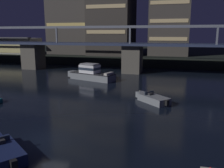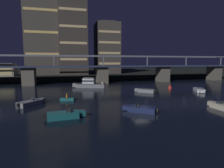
{
  "view_description": "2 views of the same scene",
  "coord_description": "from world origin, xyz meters",
  "px_view_note": "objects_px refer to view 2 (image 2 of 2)",
  "views": [
    {
      "loc": [
        9.38,
        -15.4,
        7.95
      ],
      "look_at": [
        1.04,
        14.53,
        1.49
      ],
      "focal_mm": 39.24,
      "sensor_mm": 36.0,
      "label": 1
    },
    {
      "loc": [
        -11.84,
        -27.23,
        7.23
      ],
      "look_at": [
        -2.43,
        10.0,
        2.58
      ],
      "focal_mm": 29.2,
      "sensor_mm": 36.0,
      "label": 2
    }
  ],
  "objects_px": {
    "river_bridge": "(102,71)",
    "speedboat_mid_left": "(31,103)",
    "speedboat_far_left": "(65,115)",
    "tower_central": "(107,48)",
    "cabin_cruiser_near_left": "(90,84)",
    "speedboat_near_right": "(223,107)",
    "tower_west_low": "(43,24)",
    "dinghy_with_paddler": "(67,99)",
    "speedboat_mid_right": "(146,91)",
    "speedboat_mid_center": "(141,109)",
    "tower_west_tall": "(73,36)",
    "channel_buoy": "(170,87)",
    "speedboat_near_center": "(199,90)"
  },
  "relations": [
    {
      "from": "cabin_cruiser_near_left",
      "to": "speedboat_mid_center",
      "type": "distance_m",
      "value": 27.56
    },
    {
      "from": "river_bridge",
      "to": "speedboat_far_left",
      "type": "relative_size",
      "value": 18.75
    },
    {
      "from": "speedboat_near_right",
      "to": "speedboat_far_left",
      "type": "bearing_deg",
      "value": 176.51
    },
    {
      "from": "cabin_cruiser_near_left",
      "to": "speedboat_far_left",
      "type": "bearing_deg",
      "value": -103.66
    },
    {
      "from": "tower_west_tall",
      "to": "speedboat_mid_right",
      "type": "height_order",
      "value": "tower_west_tall"
    },
    {
      "from": "channel_buoy",
      "to": "river_bridge",
      "type": "bearing_deg",
      "value": 131.28
    },
    {
      "from": "tower_central",
      "to": "speedboat_mid_center",
      "type": "distance_m",
      "value": 58.72
    },
    {
      "from": "speedboat_mid_right",
      "to": "speedboat_mid_center",
      "type": "bearing_deg",
      "value": -116.88
    },
    {
      "from": "tower_west_low",
      "to": "speedboat_near_right",
      "type": "xyz_separation_m",
      "value": [
        31.4,
        -56.78,
        -21.92
      ]
    },
    {
      "from": "speedboat_far_left",
      "to": "tower_central",
      "type": "bearing_deg",
      "value": 72.2
    },
    {
      "from": "speedboat_mid_center",
      "to": "channel_buoy",
      "type": "xyz_separation_m",
      "value": [
        16.82,
        19.41,
        0.06
      ]
    },
    {
      "from": "cabin_cruiser_near_left",
      "to": "speedboat_far_left",
      "type": "height_order",
      "value": "cabin_cruiser_near_left"
    },
    {
      "from": "tower_west_low",
      "to": "speedboat_near_center",
      "type": "height_order",
      "value": "tower_west_low"
    },
    {
      "from": "tower_west_low",
      "to": "speedboat_mid_left",
      "type": "bearing_deg",
      "value": -87.09
    },
    {
      "from": "speedboat_far_left",
      "to": "speedboat_mid_left",
      "type": "bearing_deg",
      "value": 122.51
    },
    {
      "from": "speedboat_far_left",
      "to": "speedboat_near_center",
      "type": "bearing_deg",
      "value": 23.35
    },
    {
      "from": "speedboat_mid_left",
      "to": "speedboat_mid_center",
      "type": "bearing_deg",
      "value": -26.88
    },
    {
      "from": "tower_west_low",
      "to": "dinghy_with_paddler",
      "type": "xyz_separation_m",
      "value": [
        8.32,
        -44.24,
        -22.06
      ]
    },
    {
      "from": "speedboat_mid_right",
      "to": "tower_west_low",
      "type": "bearing_deg",
      "value": 124.12
    },
    {
      "from": "river_bridge",
      "to": "cabin_cruiser_near_left",
      "type": "bearing_deg",
      "value": -119.4
    },
    {
      "from": "cabin_cruiser_near_left",
      "to": "speedboat_mid_left",
      "type": "distance_m",
      "value": 22.64
    },
    {
      "from": "river_bridge",
      "to": "speedboat_mid_left",
      "type": "height_order",
      "value": "river_bridge"
    },
    {
      "from": "speedboat_mid_center",
      "to": "speedboat_mid_right",
      "type": "xyz_separation_m",
      "value": [
        7.97,
        15.72,
        0.0
      ]
    },
    {
      "from": "tower_central",
      "to": "cabin_cruiser_near_left",
      "type": "distance_m",
      "value": 34.01
    },
    {
      "from": "tower_west_tall",
      "to": "speedboat_near_center",
      "type": "bearing_deg",
      "value": -54.54
    },
    {
      "from": "river_bridge",
      "to": "speedboat_mid_left",
      "type": "relative_size",
      "value": 21.86
    },
    {
      "from": "tower_central",
      "to": "speedboat_mid_left",
      "type": "relative_size",
      "value": 5.01
    },
    {
      "from": "speedboat_mid_left",
      "to": "speedboat_near_right",
      "type": "bearing_deg",
      "value": -19.13
    },
    {
      "from": "river_bridge",
      "to": "tower_central",
      "type": "bearing_deg",
      "value": 72.68
    },
    {
      "from": "cabin_cruiser_near_left",
      "to": "speedboat_mid_right",
      "type": "height_order",
      "value": "cabin_cruiser_near_left"
    },
    {
      "from": "speedboat_mid_left",
      "to": "speedboat_mid_center",
      "type": "relative_size",
      "value": 0.95
    },
    {
      "from": "speedboat_mid_center",
      "to": "river_bridge",
      "type": "bearing_deg",
      "value": 87.75
    },
    {
      "from": "tower_west_low",
      "to": "tower_west_tall",
      "type": "xyz_separation_m",
      "value": [
        11.29,
        -1.8,
        -4.79
      ]
    },
    {
      "from": "cabin_cruiser_near_left",
      "to": "speedboat_mid_left",
      "type": "relative_size",
      "value": 2.08
    },
    {
      "from": "tower_west_tall",
      "to": "tower_central",
      "type": "relative_size",
      "value": 1.38
    },
    {
      "from": "speedboat_near_right",
      "to": "speedboat_mid_left",
      "type": "xyz_separation_m",
      "value": [
        -29.03,
        10.07,
        0.0
      ]
    },
    {
      "from": "speedboat_mid_center",
      "to": "speedboat_far_left",
      "type": "xyz_separation_m",
      "value": [
        -10.72,
        -0.41,
        0.0
      ]
    },
    {
      "from": "speedboat_mid_center",
      "to": "speedboat_mid_right",
      "type": "height_order",
      "value": "same"
    },
    {
      "from": "channel_buoy",
      "to": "dinghy_with_paddler",
      "type": "xyz_separation_m",
      "value": [
        -27.09,
        -8.72,
        -0.2
      ]
    },
    {
      "from": "speedboat_mid_right",
      "to": "tower_west_tall",
      "type": "bearing_deg",
      "value": 112.21
    },
    {
      "from": "river_bridge",
      "to": "tower_central",
      "type": "xyz_separation_m",
      "value": [
        6.19,
        19.86,
        9.16
      ]
    },
    {
      "from": "speedboat_mid_right",
      "to": "channel_buoy",
      "type": "xyz_separation_m",
      "value": [
        8.85,
        3.69,
        0.06
      ]
    },
    {
      "from": "tower_west_tall",
      "to": "tower_central",
      "type": "height_order",
      "value": "tower_west_tall"
    },
    {
      "from": "river_bridge",
      "to": "channel_buoy",
      "type": "bearing_deg",
      "value": -48.72
    },
    {
      "from": "speedboat_mid_center",
      "to": "dinghy_with_paddler",
      "type": "xyz_separation_m",
      "value": [
        -10.28,
        10.69,
        -0.14
      ]
    },
    {
      "from": "speedboat_mid_left",
      "to": "tower_west_low",
      "type": "bearing_deg",
      "value": 92.91
    },
    {
      "from": "speedboat_far_left",
      "to": "tower_west_low",
      "type": "bearing_deg",
      "value": 98.1
    },
    {
      "from": "tower_central",
      "to": "dinghy_with_paddler",
      "type": "height_order",
      "value": "tower_central"
    },
    {
      "from": "tower_west_low",
      "to": "cabin_cruiser_near_left",
      "type": "relative_size",
      "value": 4.34
    },
    {
      "from": "speedboat_near_center",
      "to": "speedboat_mid_center",
      "type": "xyz_separation_m",
      "value": [
        -21.06,
        -13.31,
        0.0
      ]
    }
  ]
}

